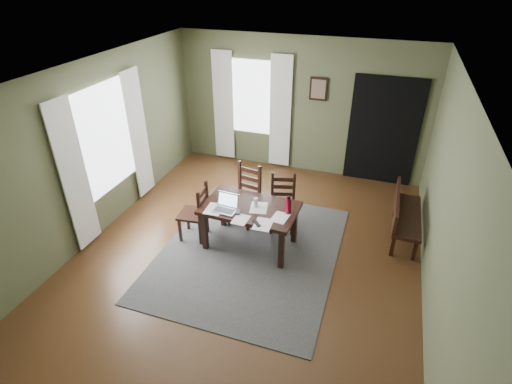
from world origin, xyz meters
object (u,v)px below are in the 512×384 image
(water_bottle, at_px, (288,205))
(chair_back_left, at_px, (245,195))
(dining_table, at_px, (250,211))
(chair_end, at_px, (196,213))
(bench, at_px, (403,213))
(chair_back_right, at_px, (283,203))
(laptop, at_px, (226,206))

(water_bottle, bearing_deg, chair_back_left, 145.63)
(dining_table, distance_m, chair_back_left, 0.70)
(dining_table, bearing_deg, chair_back_left, 118.40)
(chair_end, relative_size, chair_back_left, 0.94)
(chair_back_left, relative_size, water_bottle, 3.55)
(chair_back_left, bearing_deg, bench, 19.46)
(water_bottle, bearing_deg, chair_back_right, 111.48)
(dining_table, bearing_deg, chair_end, -172.52)
(chair_back_left, height_order, bench, chair_back_left)
(chair_back_left, relative_size, bench, 0.78)
(chair_end, height_order, chair_back_left, chair_back_left)
(bench, relative_size, water_bottle, 4.57)
(chair_back_right, bearing_deg, bench, -1.82)
(chair_end, xyz_separation_m, chair_back_right, (1.21, 0.71, -0.00))
(bench, bearing_deg, chair_end, 109.57)
(laptop, xyz_separation_m, water_bottle, (0.89, 0.19, 0.07))
(dining_table, relative_size, bench, 1.11)
(chair_back_left, relative_size, laptop, 2.83)
(laptop, relative_size, water_bottle, 1.25)
(chair_back_right, relative_size, water_bottle, 3.28)
(dining_table, xyz_separation_m, water_bottle, (0.58, 0.01, 0.22))
(chair_back_right, xyz_separation_m, laptop, (-0.64, -0.81, 0.31))
(chair_end, height_order, chair_back_right, chair_end)
(chair_back_left, bearing_deg, dining_table, -53.54)
(dining_table, relative_size, chair_back_left, 1.43)
(laptop, bearing_deg, chair_end, 174.53)
(bench, bearing_deg, chair_back_left, 99.05)
(laptop, bearing_deg, chair_back_right, 55.80)
(chair_end, bearing_deg, bench, 103.69)
(chair_back_right, height_order, water_bottle, water_bottle)
(dining_table, bearing_deg, water_bottle, 3.58)
(chair_back_left, distance_m, bench, 2.54)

